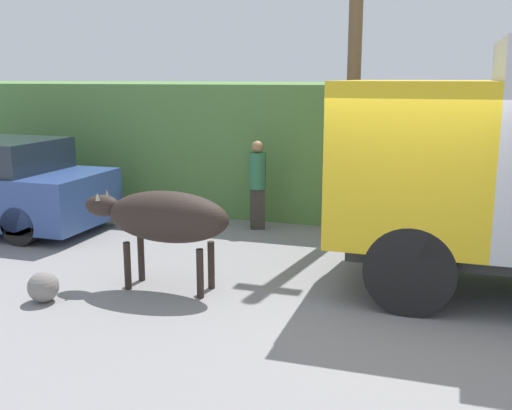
{
  "coord_description": "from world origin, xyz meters",
  "views": [
    {
      "loc": [
        0.47,
        -7.12,
        2.73
      ],
      "look_at": [
        -1.91,
        0.22,
        1.08
      ],
      "focal_mm": 42.0,
      "sensor_mm": 36.0,
      "label": 1
    }
  ],
  "objects": [
    {
      "name": "hillside_embankment",
      "position": [
        0.0,
        7.08,
        1.3
      ],
      "size": [
        32.0,
        6.98,
        2.59
      ],
      "color": "#568442",
      "rests_on": "ground_plane"
    },
    {
      "name": "pedestrian_on_hill",
      "position": [
        -2.79,
        3.03,
        0.89
      ],
      "size": [
        0.4,
        0.4,
        1.62
      ],
      "rotation": [
        0.0,
        0.0,
        3.51
      ],
      "color": "#38332D",
      "rests_on": "ground_plane"
    },
    {
      "name": "brown_cow",
      "position": [
        -2.96,
        -0.35,
        0.96
      ],
      "size": [
        2.03,
        0.67,
        1.31
      ],
      "rotation": [
        0.0,
        0.0,
        -0.11
      ],
      "color": "#2D231E",
      "rests_on": "ground_plane"
    },
    {
      "name": "roadside_rock",
      "position": [
        -4.2,
        -1.25,
        0.19
      ],
      "size": [
        0.38,
        0.38,
        0.38
      ],
      "color": "gray",
      "rests_on": "ground_plane"
    },
    {
      "name": "ground_plane",
      "position": [
        0.0,
        0.0,
        0.0
      ],
      "size": [
        60.0,
        60.0,
        0.0
      ],
      "primitive_type": "plane",
      "color": "gray"
    },
    {
      "name": "utility_pole",
      "position": [
        -1.17,
        3.39,
        3.52
      ],
      "size": [
        0.9,
        0.24,
        6.82
      ],
      "color": "brown",
      "rests_on": "ground_plane"
    }
  ]
}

